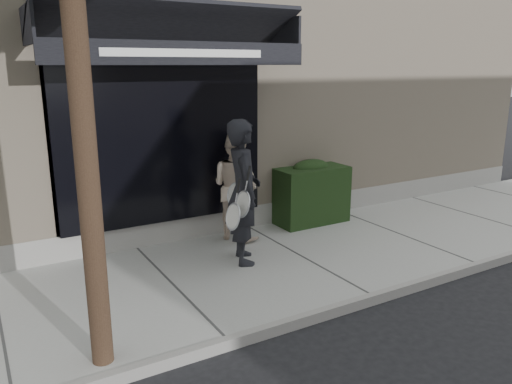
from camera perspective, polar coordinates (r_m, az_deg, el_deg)
ground at (r=7.55m, az=4.95°, el=-8.01°), size 80.00×80.00×0.00m
sidewalk at (r=7.53m, az=4.96°, el=-7.59°), size 20.00×3.00×0.12m
curb at (r=6.43m, az=13.10°, el=-11.80°), size 20.00×0.10×0.14m
building_facade at (r=11.38m, az=-9.70°, el=13.50°), size 14.30×8.04×5.64m
hedge at (r=8.92m, az=6.20°, el=-0.06°), size 1.30×0.70×1.14m
pedestrian_front at (r=6.96m, az=-1.48°, el=-0.02°), size 0.78×0.91×2.04m
pedestrian_back at (r=7.96m, az=-2.34°, el=0.67°), size 0.92×1.05×1.73m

